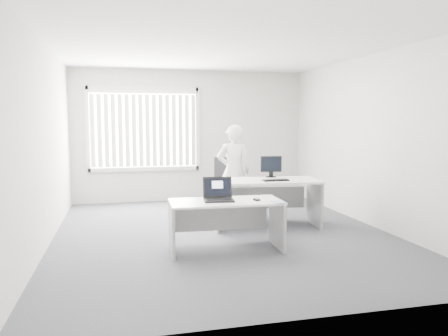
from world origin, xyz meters
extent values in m
plane|color=#585960|center=(0.00, 0.00, 0.00)|extent=(6.00, 6.00, 0.00)
cube|color=beige|center=(0.00, 3.00, 1.40)|extent=(5.00, 0.02, 2.80)
cube|color=beige|center=(0.00, -3.00, 1.40)|extent=(5.00, 0.02, 2.80)
cube|color=beige|center=(-2.50, 0.00, 1.40)|extent=(0.02, 6.00, 2.80)
cube|color=beige|center=(2.50, 0.00, 1.40)|extent=(0.02, 6.00, 2.80)
cube|color=silver|center=(0.00, 0.00, 2.80)|extent=(5.00, 6.00, 0.02)
cube|color=silver|center=(-1.00, 2.96, 1.55)|extent=(2.32, 0.06, 1.76)
cube|color=white|center=(-0.16, -0.85, 0.66)|extent=(1.50, 0.74, 0.03)
cube|color=#939396|center=(-0.88, -0.83, 0.32)|extent=(0.06, 0.64, 0.64)
cube|color=#939396|center=(0.56, -0.88, 0.32)|extent=(0.06, 0.64, 0.64)
cube|color=white|center=(0.79, 0.29, 0.76)|extent=(1.77, 0.97, 0.03)
cube|color=#939396|center=(-0.03, 0.37, 0.37)|extent=(0.12, 0.73, 0.74)
cube|color=#939396|center=(1.61, 0.20, 0.37)|extent=(0.12, 0.73, 0.74)
cylinder|color=black|center=(0.38, 1.56, 0.04)|extent=(0.77, 0.77, 0.08)
cylinder|color=black|center=(0.38, 1.56, 0.22)|extent=(0.07, 0.07, 0.45)
cube|color=black|center=(0.38, 1.56, 0.45)|extent=(0.59, 0.59, 0.07)
cube|color=black|center=(0.46, 1.74, 0.76)|extent=(0.42, 0.22, 0.53)
imported|color=silver|center=(0.46, 1.11, 0.83)|extent=(0.66, 0.49, 1.65)
cube|color=white|center=(0.11, -0.97, 0.67)|extent=(0.33, 0.24, 0.00)
cube|color=silver|center=(0.47, -1.14, 0.68)|extent=(0.15, 0.20, 0.01)
cube|color=black|center=(0.89, 0.11, 0.78)|extent=(0.42, 0.15, 0.02)
camera|label=1|loc=(-1.51, -6.37, 1.72)|focal=35.00mm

